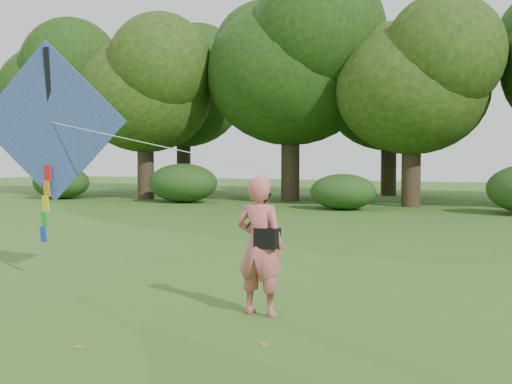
% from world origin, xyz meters
% --- Properties ---
extents(ground, '(100.00, 100.00, 0.00)m').
position_xyz_m(ground, '(0.00, 0.00, 0.00)').
color(ground, '#265114').
rests_on(ground, ground).
extents(man_kite_flyer, '(0.67, 0.45, 1.81)m').
position_xyz_m(man_kite_flyer, '(0.69, 0.32, 0.90)').
color(man_kite_flyer, '#C65D5E').
rests_on(man_kite_flyer, ground).
extents(crossbody_bag, '(0.43, 0.20, 0.71)m').
position_xyz_m(crossbody_bag, '(0.81, 0.29, 1.02)').
color(crossbody_bag, black).
rests_on(crossbody_bag, ground).
extents(flying_kite, '(5.73, 1.07, 3.35)m').
position_xyz_m(flying_kite, '(-3.50, 0.94, 2.60)').
color(flying_kite, '#296BB4').
rests_on(flying_kite, ground).
extents(shrub_band, '(39.15, 3.22, 1.88)m').
position_xyz_m(shrub_band, '(-0.72, 17.60, 0.86)').
color(shrub_band, '#264919').
rests_on(shrub_band, ground).
extents(fallen_leaves, '(10.01, 13.08, 0.01)m').
position_xyz_m(fallen_leaves, '(-1.35, 3.78, 0.01)').
color(fallen_leaves, olive).
rests_on(fallen_leaves, ground).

